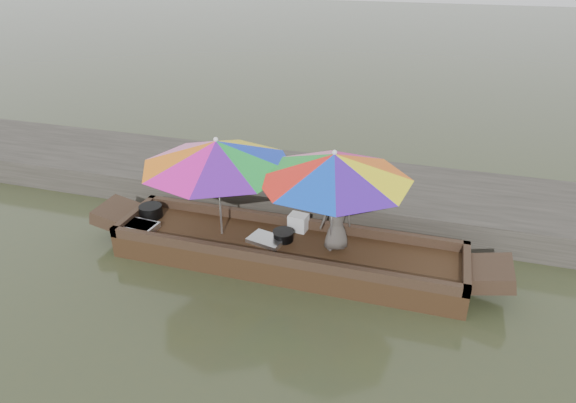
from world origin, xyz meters
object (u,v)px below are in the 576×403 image
(tray_scallop, at_px, (267,240))
(charcoal_grill, at_px, (283,236))
(cooking_pot, at_px, (151,211))
(supply_bag, at_px, (298,222))
(umbrella_stern, at_px, (332,203))
(boat_hull, at_px, (286,253))
(tray_crayfish, at_px, (140,227))
(umbrella_bow, at_px, (219,188))
(vendor, at_px, (337,219))

(tray_scallop, relative_size, charcoal_grill, 1.74)
(cooking_pot, relative_size, supply_bag, 1.32)
(cooking_pot, distance_m, tray_scallop, 2.06)
(cooking_pot, height_order, umbrella_stern, umbrella_stern)
(tray_scallop, relative_size, supply_bag, 1.86)
(boat_hull, bearing_deg, tray_scallop, -174.37)
(charcoal_grill, bearing_deg, tray_crayfish, -171.40)
(tray_crayfish, bearing_deg, boat_hull, 6.35)
(supply_bag, xyz_separation_m, umbrella_stern, (0.61, -0.45, 0.65))
(tray_scallop, bearing_deg, boat_hull, 5.63)
(tray_crayfish, bearing_deg, cooking_pot, 96.80)
(boat_hull, height_order, umbrella_stern, umbrella_stern)
(supply_bag, bearing_deg, umbrella_bow, -157.57)
(cooking_pot, bearing_deg, supply_bag, 6.78)
(supply_bag, xyz_separation_m, vendor, (0.66, -0.35, 0.35))
(tray_scallop, distance_m, charcoal_grill, 0.26)
(tray_crayfish, height_order, umbrella_stern, umbrella_stern)
(umbrella_stern, bearing_deg, cooking_pot, 176.90)
(supply_bag, height_order, umbrella_bow, umbrella_bow)
(tray_crayfish, distance_m, vendor, 3.07)
(cooking_pot, xyz_separation_m, supply_bag, (2.41, 0.29, 0.03))
(supply_bag, bearing_deg, boat_hull, -97.68)
(cooking_pot, xyz_separation_m, umbrella_stern, (3.02, -0.16, 0.68))
(cooking_pot, relative_size, umbrella_bow, 0.16)
(vendor, bearing_deg, tray_scallop, -19.51)
(cooking_pot, distance_m, charcoal_grill, 2.28)
(tray_crayfish, distance_m, charcoal_grill, 2.26)
(tray_scallop, distance_m, supply_bag, 0.61)
(boat_hull, bearing_deg, cooking_pot, 176.01)
(boat_hull, relative_size, supply_bag, 18.55)
(umbrella_bow, height_order, umbrella_stern, same)
(tray_scallop, xyz_separation_m, charcoal_grill, (0.23, 0.11, 0.04))
(cooking_pot, height_order, vendor, vendor)
(cooking_pot, relative_size, tray_crayfish, 0.71)
(tray_scallop, xyz_separation_m, vendor, (1.02, 0.13, 0.45))
(tray_crayfish, xyz_separation_m, charcoal_grill, (2.23, 0.34, 0.03))
(umbrella_stern, bearing_deg, supply_bag, 143.63)
(supply_bag, distance_m, umbrella_bow, 1.34)
(boat_hull, distance_m, tray_scallop, 0.36)
(tray_crayfish, relative_size, umbrella_stern, 0.24)
(tray_crayfish, relative_size, supply_bag, 1.86)
(tray_crayfish, bearing_deg, charcoal_grill, 8.60)
(boat_hull, xyz_separation_m, umbrella_bow, (-1.03, 0.00, 0.95))
(umbrella_bow, bearing_deg, supply_bag, 22.43)
(charcoal_grill, bearing_deg, tray_scallop, -154.06)
(tray_crayfish, xyz_separation_m, umbrella_bow, (1.27, 0.26, 0.73))
(vendor, bearing_deg, umbrella_bow, -23.57)
(charcoal_grill, xyz_separation_m, supply_bag, (0.13, 0.37, 0.06))
(supply_bag, height_order, umbrella_stern, umbrella_stern)
(boat_hull, relative_size, cooking_pot, 14.06)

